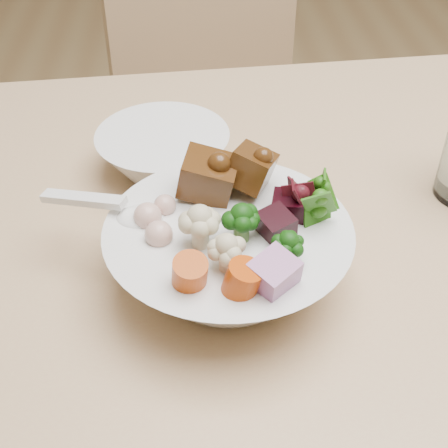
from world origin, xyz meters
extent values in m
cube|color=tan|center=(-0.40, 0.48, 0.44)|extent=(0.52, 0.52, 0.04)
cube|color=tan|center=(-0.47, 0.66, 0.67)|extent=(0.40, 0.17, 0.45)
cylinder|color=tan|center=(-0.51, 0.26, 0.21)|extent=(0.03, 0.03, 0.42)
cylinder|color=tan|center=(-0.18, 0.38, 0.21)|extent=(0.03, 0.03, 0.42)
cylinder|color=tan|center=(-0.63, 0.59, 0.21)|extent=(0.03, 0.03, 0.42)
cylinder|color=tan|center=(-0.30, 0.70, 0.21)|extent=(0.03, 0.03, 0.42)
sphere|color=black|center=(-0.47, -0.17, 0.90)|extent=(0.04, 0.04, 0.04)
sphere|color=#C5B795|center=(-0.50, -0.17, 0.90)|extent=(0.04, 0.04, 0.04)
cube|color=black|center=(-0.42, -0.13, 0.90)|extent=(0.04, 0.04, 0.03)
cube|color=#9B5D91|center=(-0.44, -0.22, 0.90)|extent=(0.05, 0.05, 0.04)
cylinder|color=#D24205|center=(-0.51, -0.22, 0.90)|extent=(0.04, 0.04, 0.03)
sphere|color=#D3A394|center=(-0.54, -0.16, 0.89)|extent=(0.03, 0.03, 0.03)
ellipsoid|color=white|center=(-0.56, -0.13, 0.89)|extent=(0.06, 0.05, 0.02)
cube|color=white|center=(-0.61, -0.10, 0.89)|extent=(0.09, 0.05, 0.02)
camera|label=1|loc=(-0.51, -0.59, 1.26)|focal=50.00mm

